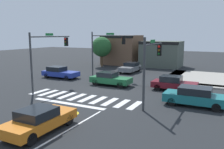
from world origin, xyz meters
TOP-DOWN VIEW (x-y plane):
  - ground_plane at (0.00, 0.00)m, footprint 120.00×120.00m
  - crosswalk_near at (-0.00, -4.50)m, footprint 10.50×2.48m
  - lane_markings at (1.16, -11.43)m, footprint 6.80×18.75m
  - bike_detector_marking at (1.68, -8.36)m, footprint 1.12×1.12m
  - curb_corner_northeast at (8.49, 9.42)m, footprint 10.00×10.60m
  - storefront_row at (-3.60, 18.75)m, footprint 13.91×5.85m
  - traffic_signal_southeast at (6.00, -3.76)m, footprint 0.32×4.29m
  - traffic_signal_northwest at (-2.98, 5.46)m, footprint 6.00×0.32m
  - traffic_signal_southwest at (-4.98, -3.05)m, footprint 0.32×5.90m
  - car_orange at (2.00, -11.73)m, footprint 1.94×4.55m
  - car_gray at (-1.68, 10.47)m, footprint 1.93×4.33m
  - car_maroon at (6.52, 1.95)m, footprint 4.34×1.88m
  - car_teal at (9.17, -2.50)m, footprint 4.69×1.91m
  - car_green at (-0.17, 1.17)m, footprint 4.42×1.85m
  - car_blue at (-7.99, 2.22)m, footprint 4.71×1.93m
  - roadside_tree at (-8.50, 14.00)m, footprint 3.39×3.39m

SIDE VIEW (x-z plane):
  - ground_plane at x=0.00m, z-range 0.00..0.00m
  - bike_detector_marking at x=1.68m, z-range 0.00..0.01m
  - crosswalk_near at x=0.00m, z-range 0.00..0.01m
  - lane_markings at x=1.16m, z-range 0.00..0.01m
  - curb_corner_northeast at x=8.49m, z-range 0.00..0.15m
  - car_orange at x=2.00m, z-range 0.01..1.41m
  - car_blue at x=-7.99m, z-range 0.00..1.43m
  - car_maroon at x=6.52m, z-range 0.00..1.44m
  - car_green at x=-0.17m, z-range 0.01..1.45m
  - car_gray at x=-1.68m, z-range 0.03..1.45m
  - car_teal at x=9.17m, z-range 0.01..1.51m
  - storefront_row at x=-3.60m, z-range -0.19..5.15m
  - roadside_tree at x=-8.50m, z-range 0.83..5.93m
  - traffic_signal_southeast at x=6.00m, z-range 0.93..6.25m
  - traffic_signal_southwest at x=-4.98m, z-range 1.15..6.83m
  - traffic_signal_northwest at x=-2.98m, z-range 1.13..6.96m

